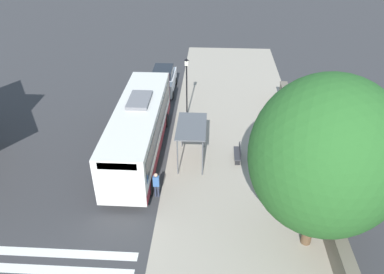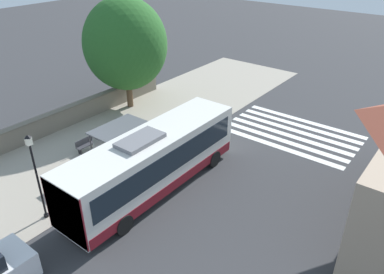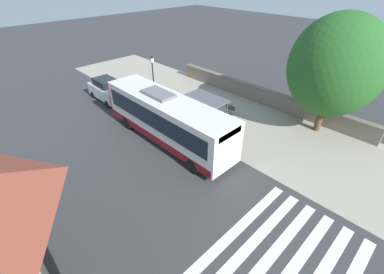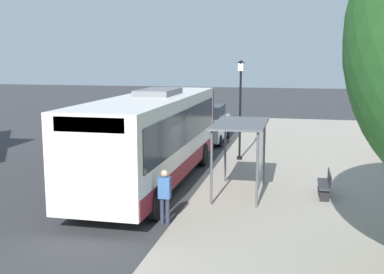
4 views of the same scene
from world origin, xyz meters
name	(u,v)px [view 1 (image 1 of 4)]	position (x,y,z in m)	size (l,w,h in m)	color
ground_plane	(167,164)	(0.00, 0.00, 0.00)	(120.00, 120.00, 0.00)	#353538
sidewalk_plaza	(239,166)	(-4.50, 0.00, 0.01)	(9.00, 44.00, 0.02)	#9E9384
stone_wall	(307,159)	(-8.55, 0.00, 0.72)	(0.60, 20.00, 1.42)	slate
bus	(139,129)	(1.82, -1.15, 1.83)	(2.78, 11.13, 3.54)	silver
bus_shelter	(194,132)	(-1.70, -0.51, 2.12)	(1.77, 3.28, 2.54)	#515459
pedestrian	(156,183)	(0.18, 3.05, 0.93)	(0.34, 0.22, 1.60)	#2D3347
bench	(238,153)	(-4.47, -0.75, 0.47)	(0.40, 1.55, 0.88)	#333338
street_lamp_near	(187,83)	(-0.85, -6.18, 2.73)	(0.28, 0.28, 4.63)	black
shade_tree	(325,156)	(-7.42, 5.93, 5.09)	(6.34, 6.34, 8.58)	brown
parked_car_behind_bus	(163,80)	(1.48, -10.58, 1.00)	(2.00, 4.29, 2.07)	silver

